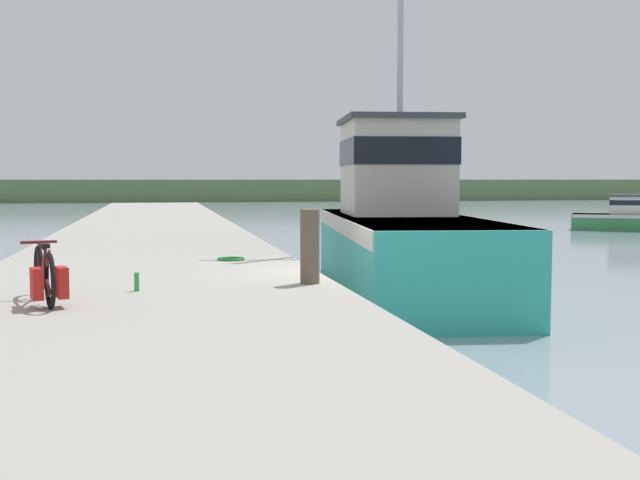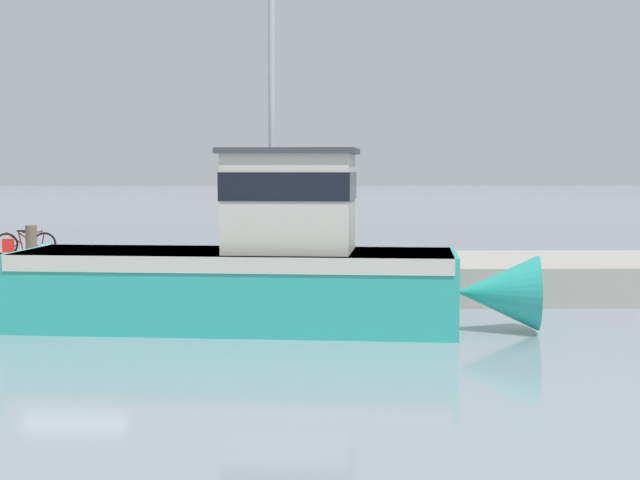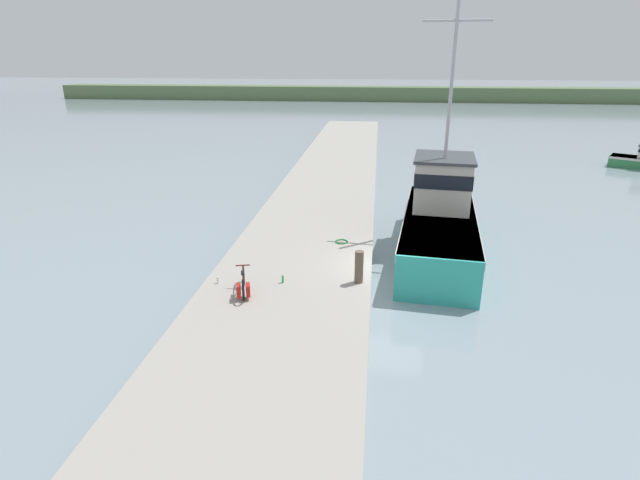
# 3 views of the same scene
# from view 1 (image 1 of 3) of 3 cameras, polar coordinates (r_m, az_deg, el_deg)

# --- Properties ---
(ground_plane) EXTENTS (320.00, 320.00, 0.00)m
(ground_plane) POSITION_cam_1_polar(r_m,az_deg,el_deg) (13.33, 2.79, -6.47)
(ground_plane) COLOR #84939E
(dock_pier) EXTENTS (5.39, 80.00, 1.00)m
(dock_pier) POSITION_cam_1_polar(r_m,az_deg,el_deg) (12.85, -12.02, -4.72)
(dock_pier) COLOR #A39E93
(dock_pier) RESTS_ON ground_plane
(far_shoreline) EXTENTS (180.00, 5.00, 2.46)m
(far_shoreline) POSITION_cam_1_polar(r_m,az_deg,el_deg) (96.80, 8.60, 3.54)
(far_shoreline) COLOR #567047
(far_shoreline) RESTS_ON ground_plane
(fishing_boat_main) EXTENTS (3.94, 11.46, 10.84)m
(fishing_boat_main) POSITION_cam_1_polar(r_m,az_deg,el_deg) (18.04, 5.76, 0.82)
(fishing_boat_main) COLOR teal
(fishing_boat_main) RESTS_ON ground_plane
(boat_blue_far) EXTENTS (4.84, 3.62, 1.77)m
(boat_blue_far) POSITION_cam_1_polar(r_m,az_deg,el_deg) (41.84, 20.61, 1.58)
(boat_blue_far) COLOR #337F47
(boat_blue_far) RESTS_ON ground_plane
(bicycle_touring) EXTENTS (0.68, 1.66, 0.73)m
(bicycle_touring) POSITION_cam_1_polar(r_m,az_deg,el_deg) (10.16, -18.92, -2.50)
(bicycle_touring) COLOR black
(bicycle_touring) RESTS_ON dock_pier
(mooring_post) EXTENTS (0.28, 0.28, 1.07)m
(mooring_post) POSITION_cam_1_polar(r_m,az_deg,el_deg) (11.54, -0.72, -0.46)
(mooring_post) COLOR brown
(mooring_post) RESTS_ON dock_pier
(hose_coil) EXTENTS (0.51, 0.51, 0.05)m
(hose_coil) POSITION_cam_1_polar(r_m,az_deg,el_deg) (15.02, -6.36, -1.34)
(hose_coil) COLOR #197A2D
(hose_coil) RESTS_ON dock_pier
(water_bottle_on_curb) EXTENTS (0.07, 0.07, 0.25)m
(water_bottle_on_curb) POSITION_cam_1_polar(r_m,az_deg,el_deg) (11.06, -12.91, -2.92)
(water_bottle_on_curb) COLOR green
(water_bottle_on_curb) RESTS_ON dock_pier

